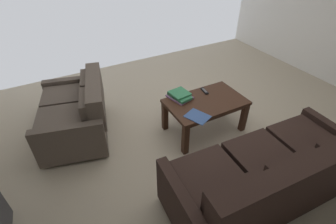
{
  "coord_description": "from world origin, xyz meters",
  "views": [
    {
      "loc": [
        1.65,
        2.2,
        2.29
      ],
      "look_at": [
        0.62,
        0.29,
        0.67
      ],
      "focal_mm": 26.63,
      "sensor_mm": 36.0,
      "label": 1
    }
  ],
  "objects_px": {
    "loveseat_near": "(77,113)",
    "tv_remote": "(205,91)",
    "loose_magazine": "(198,116)",
    "coffee_table": "(205,105)",
    "sofa_main": "(268,177)",
    "book_stack": "(180,95)"
  },
  "relations": [
    {
      "from": "loveseat_near",
      "to": "book_stack",
      "type": "distance_m",
      "value": 1.36
    },
    {
      "from": "sofa_main",
      "to": "book_stack",
      "type": "bearing_deg",
      "value": -84.38
    },
    {
      "from": "loveseat_near",
      "to": "loose_magazine",
      "type": "xyz_separation_m",
      "value": [
        -1.23,
        0.96,
        0.14
      ]
    },
    {
      "from": "loveseat_near",
      "to": "tv_remote",
      "type": "bearing_deg",
      "value": 161.77
    },
    {
      "from": "coffee_table",
      "to": "book_stack",
      "type": "relative_size",
      "value": 2.89
    },
    {
      "from": "loveseat_near",
      "to": "book_stack",
      "type": "height_order",
      "value": "loveseat_near"
    },
    {
      "from": "loveseat_near",
      "to": "coffee_table",
      "type": "bearing_deg",
      "value": 154.19
    },
    {
      "from": "sofa_main",
      "to": "tv_remote",
      "type": "height_order",
      "value": "sofa_main"
    },
    {
      "from": "book_stack",
      "to": "loose_magazine",
      "type": "distance_m",
      "value": 0.46
    },
    {
      "from": "coffee_table",
      "to": "sofa_main",
      "type": "bearing_deg",
      "value": 84.32
    },
    {
      "from": "coffee_table",
      "to": "tv_remote",
      "type": "distance_m",
      "value": 0.24
    },
    {
      "from": "tv_remote",
      "to": "loose_magazine",
      "type": "height_order",
      "value": "tv_remote"
    },
    {
      "from": "loveseat_near",
      "to": "tv_remote",
      "type": "distance_m",
      "value": 1.72
    },
    {
      "from": "coffee_table",
      "to": "loose_magazine",
      "type": "height_order",
      "value": "loose_magazine"
    },
    {
      "from": "loveseat_near",
      "to": "coffee_table",
      "type": "relative_size",
      "value": 1.33
    },
    {
      "from": "sofa_main",
      "to": "coffee_table",
      "type": "distance_m",
      "value": 1.23
    },
    {
      "from": "tv_remote",
      "to": "coffee_table",
      "type": "bearing_deg",
      "value": 59.72
    },
    {
      "from": "sofa_main",
      "to": "tv_remote",
      "type": "bearing_deg",
      "value": -99.45
    },
    {
      "from": "coffee_table",
      "to": "book_stack",
      "type": "bearing_deg",
      "value": -40.6
    },
    {
      "from": "loveseat_near",
      "to": "coffee_table",
      "type": "height_order",
      "value": "loveseat_near"
    },
    {
      "from": "tv_remote",
      "to": "loose_magazine",
      "type": "bearing_deg",
      "value": 46.84
    },
    {
      "from": "coffee_table",
      "to": "loose_magazine",
      "type": "bearing_deg",
      "value": 38.88
    }
  ]
}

